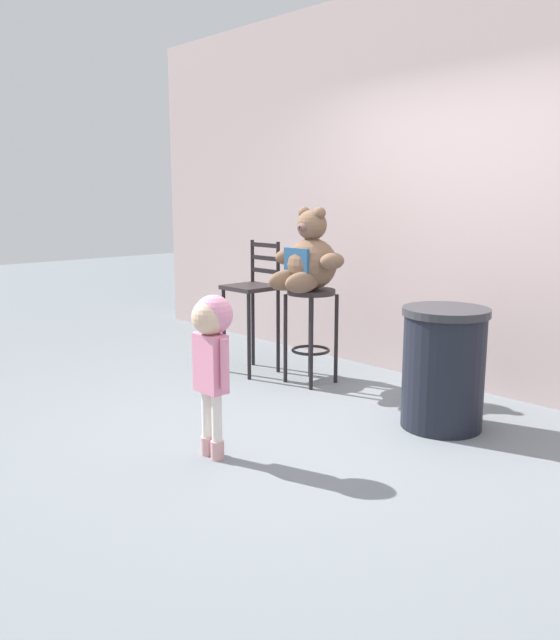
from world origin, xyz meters
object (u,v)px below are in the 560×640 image
Objects in this scene: teddy_bear at (309,260)px; child_walking at (211,341)px; bar_stool_with_teddy at (311,317)px; bar_chair_empty at (253,296)px; trash_bin at (443,368)px.

child_walking is (0.68, -1.48, -0.31)m from teddy_bear.
teddy_bear reaches higher than bar_stool_with_teddy.
child_walking is at bearing -48.23° from bar_chair_empty.
teddy_bear is at bearing 129.76° from child_walking.
trash_bin is at bearing 0.04° from bar_chair_empty.
bar_stool_with_teddy is 0.46m from teddy_bear.
bar_stool_with_teddy is at bearing 174.95° from trash_bin.
bar_chair_empty is at bearing -168.47° from bar_stool_with_teddy.
bar_chair_empty is (-1.89, -0.00, 0.26)m from trash_bin.
teddy_bear is 0.68× the size of child_walking.
child_walking is (0.68, -1.52, 0.15)m from bar_stool_with_teddy.
teddy_bear is 0.58× the size of bar_chair_empty.
teddy_bear is at bearing 176.41° from trash_bin.
bar_stool_with_teddy is 1.32m from trash_bin.
teddy_bear reaches higher than bar_chair_empty.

